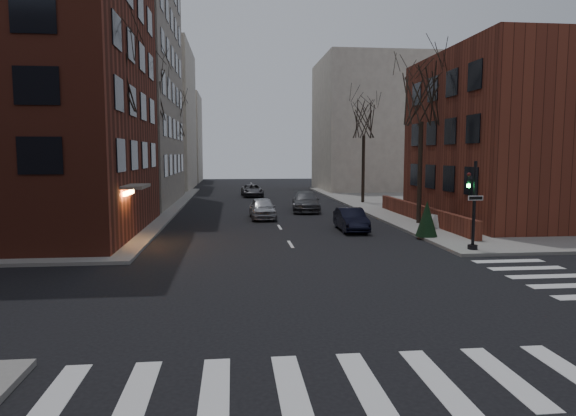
# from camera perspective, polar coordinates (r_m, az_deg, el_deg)

# --- Properties ---
(ground) EXTENTS (160.00, 160.00, 0.00)m
(ground) POSITION_cam_1_polar(r_m,az_deg,el_deg) (14.00, 5.93, -12.60)
(ground) COLOR black
(ground) RESTS_ON ground
(building_left_tan) EXTENTS (18.00, 18.00, 28.00)m
(building_left_tan) POSITION_cam_1_polar(r_m,az_deg,el_deg) (49.98, -23.53, 16.53)
(building_left_tan) COLOR gray
(building_left_tan) RESTS_ON ground
(building_right_brick) EXTENTS (12.00, 14.00, 11.00)m
(building_right_brick) POSITION_cam_1_polar(r_m,az_deg,el_deg) (37.37, 25.19, 7.04)
(building_right_brick) COLOR maroon
(building_right_brick) RESTS_ON ground
(low_wall_right) EXTENTS (0.35, 16.00, 1.00)m
(low_wall_right) POSITION_cam_1_polar(r_m,az_deg,el_deg) (34.40, 14.52, -0.54)
(low_wall_right) COLOR maroon
(low_wall_right) RESTS_ON sidewalk_far_right
(building_distant_la) EXTENTS (14.00, 16.00, 18.00)m
(building_distant_la) POSITION_cam_1_polar(r_m,az_deg,el_deg) (69.20, -16.51, 9.53)
(building_distant_la) COLOR beige
(building_distant_la) RESTS_ON ground
(building_distant_ra) EXTENTS (14.00, 14.00, 16.00)m
(building_distant_ra) POSITION_cam_1_polar(r_m,az_deg,el_deg) (65.54, 9.76, 9.02)
(building_distant_ra) COLOR beige
(building_distant_ra) RESTS_ON ground
(building_distant_lb) EXTENTS (10.00, 12.00, 14.00)m
(building_distant_lb) POSITION_cam_1_polar(r_m,az_deg,el_deg) (85.62, -13.09, 7.56)
(building_distant_lb) COLOR beige
(building_distant_lb) RESTS_ON ground
(traffic_signal) EXTENTS (0.76, 0.44, 4.00)m
(traffic_signal) POSITION_cam_1_polar(r_m,az_deg,el_deg) (24.59, 19.83, -0.30)
(traffic_signal) COLOR black
(traffic_signal) RESTS_ON sidewalk_far_right
(tree_left_a) EXTENTS (4.18, 4.18, 10.26)m
(tree_left_a) POSITION_cam_1_polar(r_m,az_deg,el_deg) (27.92, -19.04, 13.95)
(tree_left_a) COLOR #2D231C
(tree_left_a) RESTS_ON sidewalk_far_left
(tree_left_b) EXTENTS (4.40, 4.40, 10.80)m
(tree_left_b) POSITION_cam_1_polar(r_m,az_deg,el_deg) (39.68, -15.13, 12.25)
(tree_left_b) COLOR #2D231C
(tree_left_b) RESTS_ON sidewalk_far_left
(tree_left_c) EXTENTS (3.96, 3.96, 9.72)m
(tree_left_c) POSITION_cam_1_polar(r_m,az_deg,el_deg) (53.43, -12.75, 9.70)
(tree_left_c) COLOR #2D231C
(tree_left_c) RESTS_ON sidewalk_far_left
(tree_right_a) EXTENTS (3.96, 3.96, 9.72)m
(tree_right_a) POSITION_cam_1_polar(r_m,az_deg,el_deg) (33.27, 14.65, 11.98)
(tree_right_a) COLOR #2D231C
(tree_right_a) RESTS_ON sidewalk_far_right
(tree_right_b) EXTENTS (3.74, 3.74, 9.18)m
(tree_right_b) POSITION_cam_1_polar(r_m,az_deg,el_deg) (46.55, 8.44, 9.80)
(tree_right_b) COLOR #2D231C
(tree_right_b) RESTS_ON sidewalk_far_right
(streetlamp_near) EXTENTS (0.36, 0.36, 6.28)m
(streetlamp_near) POSITION_cam_1_polar(r_m,az_deg,el_deg) (35.38, -14.97, 5.45)
(streetlamp_near) COLOR black
(streetlamp_near) RESTS_ON sidewalk_far_left
(streetlamp_far) EXTENTS (0.36, 0.36, 6.28)m
(streetlamp_far) POSITION_cam_1_polar(r_m,az_deg,el_deg) (55.23, -11.80, 5.66)
(streetlamp_far) COLOR black
(streetlamp_far) RESTS_ON sidewalk_far_left
(parked_sedan) EXTENTS (1.44, 4.03, 1.32)m
(parked_sedan) POSITION_cam_1_polar(r_m,az_deg,el_deg) (30.07, 7.01, -1.29)
(parked_sedan) COLOR black
(parked_sedan) RESTS_ON ground
(car_lane_silver) EXTENTS (1.82, 4.32, 1.46)m
(car_lane_silver) POSITION_cam_1_polar(r_m,az_deg,el_deg) (35.51, -2.86, -0.03)
(car_lane_silver) COLOR #A6A7AC
(car_lane_silver) RESTS_ON ground
(car_lane_gray) EXTENTS (2.64, 5.37, 1.50)m
(car_lane_gray) POSITION_cam_1_polar(r_m,az_deg,el_deg) (40.04, 2.00, 0.69)
(car_lane_gray) COLOR #424247
(car_lane_gray) RESTS_ON ground
(car_lane_far) EXTENTS (2.37, 4.72, 1.28)m
(car_lane_far) POSITION_cam_1_polar(r_m,az_deg,el_deg) (54.21, -4.00, 1.96)
(car_lane_far) COLOR #45444A
(car_lane_far) RESTS_ON ground
(sandwich_board) EXTENTS (0.51, 0.61, 0.83)m
(sandwich_board) POSITION_cam_1_polar(r_m,az_deg,el_deg) (30.99, 15.76, -1.44)
(sandwich_board) COLOR white
(sandwich_board) RESTS_ON sidewalk_far_right
(evergreen_shrub) EXTENTS (1.43, 1.43, 1.88)m
(evergreen_shrub) POSITION_cam_1_polar(r_m,az_deg,el_deg) (27.91, 15.16, -1.14)
(evergreen_shrub) COLOR black
(evergreen_shrub) RESTS_ON sidewalk_far_right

